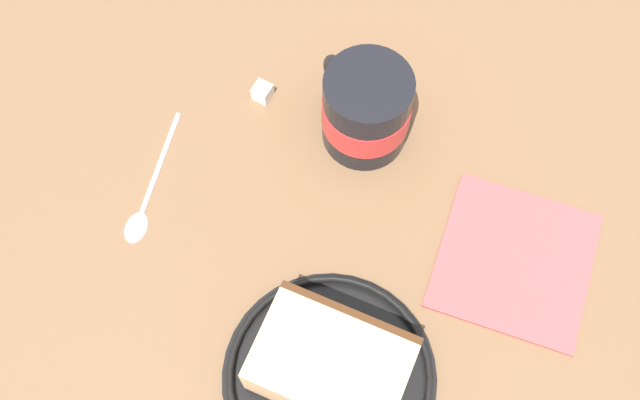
# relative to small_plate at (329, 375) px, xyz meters

# --- Properties ---
(ground_plane) EXTENTS (1.14, 1.14, 0.03)m
(ground_plane) POSITION_rel_small_plate_xyz_m (0.10, 0.01, -0.02)
(ground_plane) COLOR brown
(small_plate) EXTENTS (0.17, 0.17, 0.01)m
(small_plate) POSITION_rel_small_plate_xyz_m (0.00, 0.00, 0.00)
(small_plate) COLOR black
(small_plate) RESTS_ON ground_plane
(cake_slice) EXTENTS (0.10, 0.13, 0.06)m
(cake_slice) POSITION_rel_small_plate_xyz_m (0.00, -0.00, 0.03)
(cake_slice) COLOR #472814
(cake_slice) RESTS_ON small_plate
(tea_mug) EXTENTS (0.09, 0.09, 0.09)m
(tea_mug) POSITION_rel_small_plate_xyz_m (0.23, 0.02, 0.04)
(tea_mug) COLOR black
(tea_mug) RESTS_ON ground_plane
(teaspoon) EXTENTS (0.13, 0.02, 0.01)m
(teaspoon) POSITION_rel_small_plate_xyz_m (0.11, 0.20, -0.00)
(teaspoon) COLOR silver
(teaspoon) RESTS_ON ground_plane
(folded_napkin) EXTENTS (0.14, 0.14, 0.01)m
(folded_napkin) POSITION_rel_small_plate_xyz_m (0.13, -0.13, -0.00)
(folded_napkin) COLOR #B24C4C
(folded_napkin) RESTS_ON ground_plane
(sugar_cube) EXTENTS (0.02, 0.02, 0.02)m
(sugar_cube) POSITION_rel_small_plate_xyz_m (0.24, 0.12, 0.00)
(sugar_cube) COLOR white
(sugar_cube) RESTS_ON ground_plane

